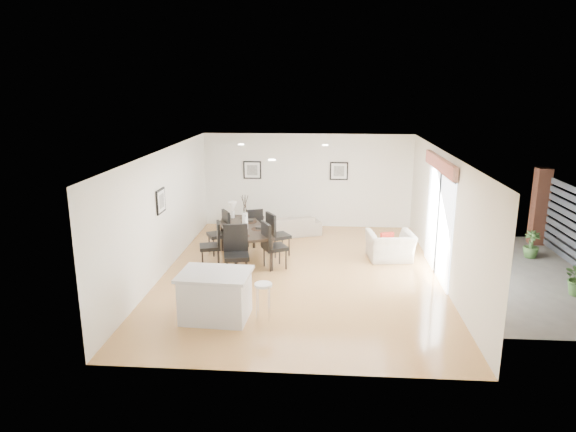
# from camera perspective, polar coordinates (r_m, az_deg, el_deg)

# --- Properties ---
(ground) EXTENTS (8.00, 8.00, 0.00)m
(ground) POSITION_cam_1_polar(r_m,az_deg,el_deg) (11.38, 1.36, -6.47)
(ground) COLOR tan
(ground) RESTS_ON ground
(wall_back) EXTENTS (6.00, 0.04, 2.70)m
(wall_back) POSITION_cam_1_polar(r_m,az_deg,el_deg) (14.87, 2.17, 3.94)
(wall_back) COLOR white
(wall_back) RESTS_ON ground
(wall_front) EXTENTS (6.00, 0.04, 2.70)m
(wall_front) POSITION_cam_1_polar(r_m,az_deg,el_deg) (7.17, -0.21, -7.80)
(wall_front) COLOR white
(wall_front) RESTS_ON ground
(wall_left) EXTENTS (0.04, 8.00, 2.70)m
(wall_left) POSITION_cam_1_polar(r_m,az_deg,el_deg) (11.50, -13.69, 0.40)
(wall_left) COLOR white
(wall_left) RESTS_ON ground
(wall_right) EXTENTS (0.04, 8.00, 2.70)m
(wall_right) POSITION_cam_1_polar(r_m,az_deg,el_deg) (11.23, 16.87, -0.16)
(wall_right) COLOR white
(wall_right) RESTS_ON ground
(ceiling) EXTENTS (6.00, 8.00, 0.02)m
(ceiling) POSITION_cam_1_polar(r_m,az_deg,el_deg) (10.71, 1.45, 7.14)
(ceiling) COLOR white
(ceiling) RESTS_ON wall_back
(sofa) EXTENTS (2.01, 1.37, 0.55)m
(sofa) POSITION_cam_1_polar(r_m,az_deg,el_deg) (14.14, -0.21, -1.09)
(sofa) COLOR #A09482
(sofa) RESTS_ON ground
(armchair) EXTENTS (1.15, 1.04, 0.68)m
(armchair) POSITION_cam_1_polar(r_m,az_deg,el_deg) (12.41, 11.29, -3.31)
(armchair) COLOR beige
(armchair) RESTS_ON ground
(courtyard_plant_b) EXTENTS (0.43, 0.43, 0.66)m
(courtyard_plant_b) POSITION_cam_1_polar(r_m,az_deg,el_deg) (13.65, 25.43, -2.87)
(courtyard_plant_b) COLOR #3D6129
(courtyard_plant_b) RESTS_ON ground
(dining_table) EXTENTS (1.54, 2.07, 0.78)m
(dining_table) POSITION_cam_1_polar(r_m,az_deg,el_deg) (12.07, -4.77, -1.79)
(dining_table) COLOR black
(dining_table) RESTS_ON ground
(dining_chair_wnear) EXTENTS (0.57, 0.57, 1.04)m
(dining_chair_wnear) POSITION_cam_1_polar(r_m,az_deg,el_deg) (11.81, -8.25, -2.86)
(dining_chair_wnear) COLOR black
(dining_chair_wnear) RESTS_ON ground
(dining_chair_wfar) EXTENTS (0.65, 0.65, 1.06)m
(dining_chair_wfar) POSITION_cam_1_polar(r_m,az_deg,el_deg) (12.70, -7.37, -1.53)
(dining_chair_wfar) COLOR black
(dining_chair_wfar) RESTS_ON ground
(dining_chair_enear) EXTENTS (0.66, 0.66, 1.08)m
(dining_chair_enear) POSITION_cam_1_polar(r_m,az_deg,el_deg) (11.53, -1.89, -3.01)
(dining_chair_enear) COLOR black
(dining_chair_enear) RESTS_ON ground
(dining_chair_efar) EXTENTS (0.66, 0.66, 1.07)m
(dining_chair_efar) POSITION_cam_1_polar(r_m,az_deg,el_deg) (12.41, -1.42, -1.76)
(dining_chair_efar) COLOR black
(dining_chair_efar) RESTS_ON ground
(dining_chair_head) EXTENTS (0.62, 0.62, 1.17)m
(dining_chair_head) POSITION_cam_1_polar(r_m,az_deg,el_deg) (11.01, -5.79, -3.67)
(dining_chair_head) COLOR black
(dining_chair_head) RESTS_ON ground
(dining_chair_foot) EXTENTS (0.58, 0.58, 0.98)m
(dining_chair_foot) POSITION_cam_1_polar(r_m,az_deg,el_deg) (13.21, -3.84, -1.00)
(dining_chair_foot) COLOR black
(dining_chair_foot) RESTS_ON ground
(vase) EXTENTS (1.05, 1.61, 0.82)m
(vase) POSITION_cam_1_polar(r_m,az_deg,el_deg) (11.96, -4.81, 0.11)
(vase) COLOR white
(vase) RESTS_ON dining_table
(coffee_table) EXTENTS (0.96, 0.64, 0.36)m
(coffee_table) POSITION_cam_1_polar(r_m,az_deg,el_deg) (14.76, -4.59, -0.84)
(coffee_table) COLOR black
(coffee_table) RESTS_ON ground
(side_table) EXTENTS (0.58, 0.58, 0.59)m
(side_table) POSITION_cam_1_polar(r_m,az_deg,el_deg) (13.88, -6.11, -1.37)
(side_table) COLOR black
(side_table) RESTS_ON ground
(table_lamp) EXTENTS (0.23, 0.23, 0.44)m
(table_lamp) POSITION_cam_1_polar(r_m,az_deg,el_deg) (13.73, -6.17, 0.95)
(table_lamp) COLOR white
(table_lamp) RESTS_ON side_table
(cushion) EXTENTS (0.33, 0.20, 0.31)m
(cushion) POSITION_cam_1_polar(r_m,az_deg,el_deg) (12.24, 10.94, -2.53)
(cushion) COLOR maroon
(cushion) RESTS_ON armchair
(kitchen_island) EXTENTS (1.29, 1.02, 0.86)m
(kitchen_island) POSITION_cam_1_polar(r_m,az_deg,el_deg) (9.27, -8.06, -8.72)
(kitchen_island) COLOR silver
(kitchen_island) RESTS_ON ground
(bar_stool) EXTENTS (0.31, 0.31, 0.69)m
(bar_stool) POSITION_cam_1_polar(r_m,az_deg,el_deg) (9.08, -2.76, -8.07)
(bar_stool) COLOR white
(bar_stool) RESTS_ON ground
(framed_print_back_left) EXTENTS (0.52, 0.04, 0.52)m
(framed_print_back_left) POSITION_cam_1_polar(r_m,az_deg,el_deg) (14.93, -3.99, 5.12)
(framed_print_back_left) COLOR black
(framed_print_back_left) RESTS_ON wall_back
(framed_print_back_right) EXTENTS (0.52, 0.04, 0.52)m
(framed_print_back_right) POSITION_cam_1_polar(r_m,az_deg,el_deg) (14.79, 5.68, 4.99)
(framed_print_back_right) COLOR black
(framed_print_back_right) RESTS_ON wall_back
(framed_print_left_wall) EXTENTS (0.04, 0.52, 0.52)m
(framed_print_left_wall) POSITION_cam_1_polar(r_m,az_deg,el_deg) (11.24, -13.94, 1.63)
(framed_print_left_wall) COLOR black
(framed_print_left_wall) RESTS_ON wall_left
(sliding_door) EXTENTS (0.12, 2.70, 2.57)m
(sliding_door) POSITION_cam_1_polar(r_m,az_deg,el_deg) (11.44, 16.45, 1.75)
(sliding_door) COLOR white
(sliding_door) RESTS_ON wall_right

